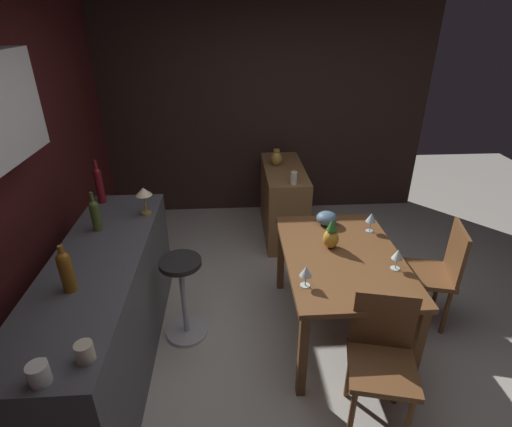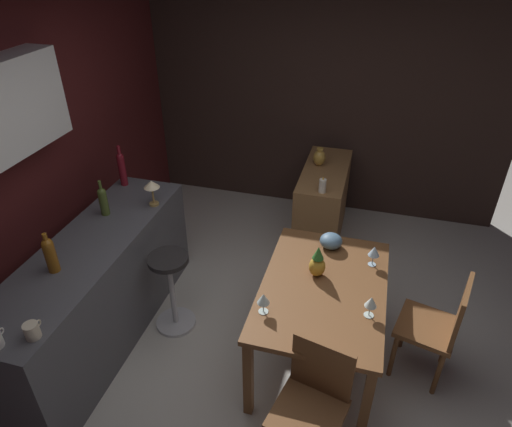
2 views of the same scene
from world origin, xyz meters
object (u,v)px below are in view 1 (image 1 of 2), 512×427
at_px(sideboard_cabinet, 283,201).
at_px(chair_near_window, 382,356).
at_px(dining_table, 341,264).
at_px(counter_lamp, 144,194).
at_px(pineapple_centerpiece, 331,235).
at_px(pillar_candle_tall, 294,178).
at_px(wine_bottle_ruby, 99,183).
at_px(cup_cream, 85,352).
at_px(vase_brass, 276,158).
at_px(wine_bottle_amber, 66,270).
at_px(cup_white, 39,374).
at_px(wine_glass_right, 306,272).
at_px(bar_stool, 184,296).
at_px(wine_glass_center, 398,255).
at_px(fruit_bowl, 327,218).
at_px(chair_by_doorway, 436,271).
at_px(wine_glass_left, 371,218).
at_px(wine_bottle_olive, 95,214).

xyz_separation_m(sideboard_cabinet, chair_near_window, (-2.42, -0.30, 0.09)).
height_order(dining_table, counter_lamp, counter_lamp).
relative_size(dining_table, chair_near_window, 1.46).
bearing_deg(pineapple_centerpiece, pillar_candle_tall, 6.72).
distance_m(chair_near_window, wine_bottle_ruby, 2.55).
bearing_deg(cup_cream, pillar_candle_tall, -30.45).
relative_size(chair_near_window, vase_brass, 4.73).
relative_size(dining_table, pineapple_centerpiece, 5.14).
bearing_deg(wine_bottle_amber, pillar_candle_tall, -42.83).
bearing_deg(cup_cream, cup_white, 125.79).
relative_size(wine_bottle_amber, counter_lamp, 1.31).
bearing_deg(wine_glass_right, wine_bottle_amber, 96.32).
bearing_deg(bar_stool, counter_lamp, 35.18).
xyz_separation_m(bar_stool, pillar_candle_tall, (1.16, -1.02, 0.50)).
bearing_deg(wine_glass_center, fruit_bowl, 26.56).
distance_m(wine_glass_right, vase_brass, 2.10).
distance_m(wine_glass_right, cup_white, 1.57).
relative_size(chair_by_doorway, pineapple_centerpiece, 3.58).
relative_size(wine_glass_left, pillar_candle_tall, 1.07).
bearing_deg(dining_table, chair_near_window, -175.20).
bearing_deg(counter_lamp, sideboard_cabinet, -46.86).
distance_m(chair_by_doorway, wine_bottle_amber, 2.72).
height_order(wine_glass_right, cup_white, cup_white).
distance_m(sideboard_cabinet, pineapple_centerpiece, 1.61).
xyz_separation_m(wine_glass_center, cup_cream, (-0.85, 1.84, 0.09)).
height_order(wine_bottle_ruby, cup_white, wine_bottle_ruby).
height_order(chair_by_doorway, pineapple_centerpiece, pineapple_centerpiece).
bearing_deg(wine_glass_left, wine_bottle_amber, 112.14).
bearing_deg(vase_brass, chair_near_window, -171.46).
height_order(wine_bottle_olive, cup_white, wine_bottle_olive).
distance_m(sideboard_cabinet, pillar_candle_tall, 0.66).
distance_m(wine_glass_center, wine_bottle_amber, 2.14).
bearing_deg(chair_near_window, counter_lamp, 52.34).
bearing_deg(dining_table, pillar_candle_tall, 9.37).
relative_size(wine_glass_right, wine_bottle_amber, 0.51).
bearing_deg(fruit_bowl, pillar_candle_tall, 14.19).
bearing_deg(wine_bottle_olive, sideboard_cabinet, -48.00).
xyz_separation_m(fruit_bowl, pillar_candle_tall, (0.71, 0.18, 0.09)).
distance_m(sideboard_cabinet, wine_bottle_amber, 2.74).
height_order(wine_glass_left, cup_white, cup_white).
bearing_deg(wine_bottle_ruby, counter_lamp, -121.02).
bearing_deg(bar_stool, pineapple_centerpiece, -86.13).
distance_m(wine_bottle_amber, cup_cream, 0.61).
distance_m(dining_table, bar_stool, 1.25).
distance_m(wine_glass_left, cup_cream, 2.31).
height_order(sideboard_cabinet, wine_bottle_ruby, wine_bottle_ruby).
bearing_deg(fruit_bowl, sideboard_cabinet, 10.32).
bearing_deg(pillar_candle_tall, chair_by_doorway, -137.56).
bearing_deg(sideboard_cabinet, bar_stool, 148.69).
xyz_separation_m(wine_bottle_olive, counter_lamp, (0.24, -0.32, 0.04)).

